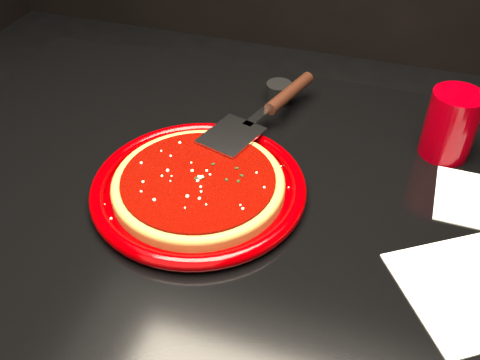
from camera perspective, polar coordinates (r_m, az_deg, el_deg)
name	(u,v)px	position (r m, az deg, el deg)	size (l,w,h in m)	color
table	(242,323)	(1.16, 0.27, -15.05)	(1.20, 0.80, 0.75)	black
plate	(199,187)	(0.86, -4.42, -0.80)	(0.35, 0.35, 0.03)	#6D0001
pizza_crust	(199,186)	(0.86, -4.44, -0.60)	(0.28, 0.28, 0.01)	olive
pizza_crust_rim	(198,182)	(0.85, -4.46, -0.24)	(0.28, 0.28, 0.02)	olive
pizza_sauce	(198,180)	(0.85, -4.48, 0.01)	(0.25, 0.25, 0.01)	#6D0400
parmesan_dusting	(198,177)	(0.85, -4.50, 0.37)	(0.24, 0.24, 0.01)	#F8ECBE
basil_flecks	(198,177)	(0.85, -4.50, 0.32)	(0.22, 0.22, 0.00)	black
pizza_server	(264,111)	(0.98, 2.58, 7.40)	(0.10, 0.35, 0.03)	silver
cup	(451,125)	(0.98, 21.57, 5.52)	(0.09, 0.09, 0.12)	#900008
napkin_a	(470,290)	(0.79, 23.33, -10.71)	(0.18, 0.18, 0.00)	silver
napkin_b	(477,200)	(0.93, 23.92, -1.95)	(0.13, 0.14, 0.00)	silver
ramekin	(279,92)	(1.09, 4.17, 9.30)	(0.05, 0.05, 0.04)	black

